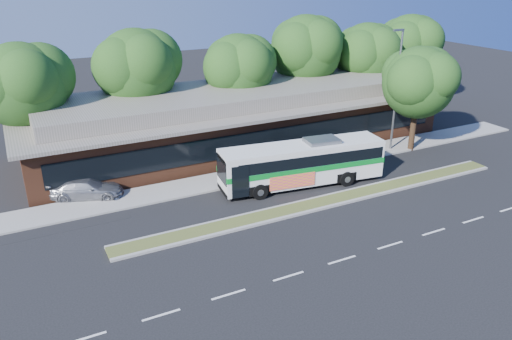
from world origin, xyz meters
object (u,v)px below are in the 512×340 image
object	(u,v)px
lamp_post	(396,87)
sedan	(87,189)
transit_bus	(303,161)
sidewalk_tree	(421,80)

from	to	relation	value
lamp_post	sedan	distance (m)	22.72
lamp_post	transit_bus	distance (m)	10.35
sedan	lamp_post	bearing A→B (deg)	-73.05
lamp_post	transit_bus	bearing A→B (deg)	-165.30
lamp_post	sedan	world-z (taller)	lamp_post
lamp_post	sedan	bearing A→B (deg)	175.37
transit_bus	sidewalk_tree	world-z (taller)	sidewalk_tree
sedan	sidewalk_tree	xyz separation A→B (m)	(24.06, -2.37, 4.74)
transit_bus	sedan	bearing A→B (deg)	168.78
lamp_post	transit_bus	world-z (taller)	lamp_post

